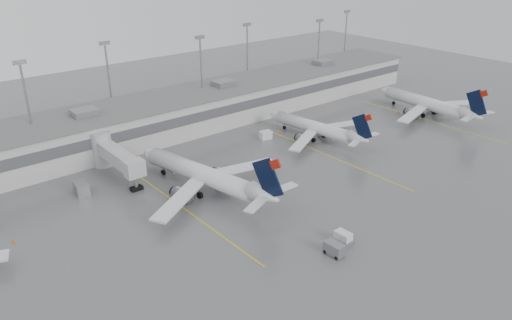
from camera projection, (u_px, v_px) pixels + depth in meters
ground at (369, 235)px, 75.86m from camera, size 260.00×260.00×0.00m
terminal at (172, 114)px, 115.04m from camera, size 152.00×17.00×9.45m
light_masts at (156, 76)px, 115.90m from camera, size 142.40×8.00×20.60m
jet_bridge_right at (111, 154)px, 94.65m from camera, size 4.00×17.20×7.00m
stand_markings at (267, 181)px, 92.78m from camera, size 105.25×40.00×0.01m
jet_mid_left at (206, 175)px, 87.25m from camera, size 29.28×33.15×10.84m
jet_mid_right at (317, 128)px, 110.69m from camera, size 24.45×27.57×8.94m
jet_far_right at (428, 104)px, 125.42m from camera, size 28.06×31.55×10.21m
baggage_tug at (343, 239)px, 73.65m from camera, size 2.00×2.97×1.86m
baggage_cart at (334, 249)px, 70.85m from camera, size 1.83×3.03×1.90m
gse_uld_b at (178, 168)px, 96.06m from camera, size 2.71×2.34×1.62m
gse_uld_c at (266, 135)px, 111.63m from camera, size 2.89×2.19×1.85m
gse_loader at (81, 188)px, 87.66m from camera, size 2.50×3.62×2.13m
cone_a at (14, 241)px, 73.76m from camera, size 0.44×0.44×0.70m
cone_b at (179, 191)px, 88.46m from camera, size 0.41×0.41×0.65m
cone_c at (279, 132)px, 115.10m from camera, size 0.50×0.50×0.79m
cone_d at (399, 112)px, 128.26m from camera, size 0.48×0.48×0.76m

